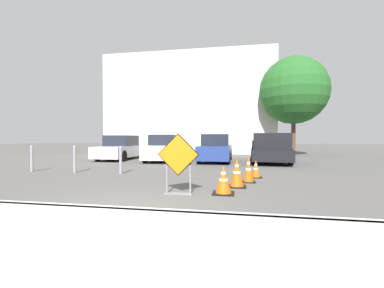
{
  "coord_description": "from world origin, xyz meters",
  "views": [
    {
      "loc": [
        2.32,
        -4.25,
        1.39
      ],
      "look_at": [
        -0.5,
        11.42,
        1.0
      ],
      "focal_mm": 24.0,
      "sensor_mm": 36.0,
      "label": 1
    }
  ],
  "objects_px": {
    "traffic_cone_third": "(248,169)",
    "bollard_second": "(75,158)",
    "pickup_truck": "(270,149)",
    "parked_car_third": "(216,149)",
    "bollard_nearest": "(121,159)",
    "parked_car_second": "(164,149)",
    "bollard_third": "(32,158)",
    "parked_car_nearest": "(121,148)",
    "traffic_cone_second": "(237,173)",
    "road_closed_sign": "(178,160)",
    "traffic_cone_fourth": "(256,169)",
    "traffic_cone_nearest": "(223,180)"
  },
  "relations": [
    {
      "from": "traffic_cone_second",
      "to": "parked_car_third",
      "type": "distance_m",
      "value": 7.83
    },
    {
      "from": "traffic_cone_nearest",
      "to": "parked_car_nearest",
      "type": "xyz_separation_m",
      "value": [
        -7.09,
        9.13,
        0.36
      ]
    },
    {
      "from": "parked_car_third",
      "to": "bollard_nearest",
      "type": "xyz_separation_m",
      "value": [
        -3.14,
        -5.87,
        -0.16
      ]
    },
    {
      "from": "traffic_cone_second",
      "to": "pickup_truck",
      "type": "height_order",
      "value": "pickup_truck"
    },
    {
      "from": "traffic_cone_third",
      "to": "bollard_second",
      "type": "xyz_separation_m",
      "value": [
        -6.69,
        1.0,
        0.17
      ]
    },
    {
      "from": "traffic_cone_nearest",
      "to": "parked_car_nearest",
      "type": "bearing_deg",
      "value": 127.83
    },
    {
      "from": "traffic_cone_nearest",
      "to": "pickup_truck",
      "type": "relative_size",
      "value": 0.13
    },
    {
      "from": "parked_car_second",
      "to": "road_closed_sign",
      "type": "bearing_deg",
      "value": 104.52
    },
    {
      "from": "parked_car_second",
      "to": "bollard_nearest",
      "type": "distance_m",
      "value": 5.73
    },
    {
      "from": "parked_car_second",
      "to": "pickup_truck",
      "type": "xyz_separation_m",
      "value": [
        6.14,
        -0.02,
        0.02
      ]
    },
    {
      "from": "pickup_truck",
      "to": "bollard_second",
      "type": "relative_size",
      "value": 4.98
    },
    {
      "from": "traffic_cone_fourth",
      "to": "pickup_truck",
      "type": "xyz_separation_m",
      "value": [
        1.16,
        5.71,
        0.44
      ]
    },
    {
      "from": "bollard_nearest",
      "to": "traffic_cone_second",
      "type": "bearing_deg",
      "value": -22.85
    },
    {
      "from": "traffic_cone_second",
      "to": "bollard_second",
      "type": "distance_m",
      "value": 6.61
    },
    {
      "from": "road_closed_sign",
      "to": "bollard_nearest",
      "type": "bearing_deg",
      "value": 134.17
    },
    {
      "from": "parked_car_nearest",
      "to": "bollard_third",
      "type": "bearing_deg",
      "value": 81.89
    },
    {
      "from": "parked_car_second",
      "to": "bollard_third",
      "type": "height_order",
      "value": "parked_car_second"
    },
    {
      "from": "traffic_cone_second",
      "to": "traffic_cone_third",
      "type": "bearing_deg",
      "value": 67.48
    },
    {
      "from": "bollard_second",
      "to": "parked_car_third",
      "type": "bearing_deg",
      "value": 49.1
    },
    {
      "from": "road_closed_sign",
      "to": "bollard_third",
      "type": "distance_m",
      "value": 7.55
    },
    {
      "from": "parked_car_third",
      "to": "pickup_truck",
      "type": "xyz_separation_m",
      "value": [
        3.06,
        -0.17,
        0.01
      ]
    },
    {
      "from": "bollard_second",
      "to": "traffic_cone_nearest",
      "type": "bearing_deg",
      "value": -25.02
    },
    {
      "from": "road_closed_sign",
      "to": "bollard_third",
      "type": "relative_size",
      "value": 1.39
    },
    {
      "from": "road_closed_sign",
      "to": "traffic_cone_third",
      "type": "bearing_deg",
      "value": 49.85
    },
    {
      "from": "parked_car_nearest",
      "to": "traffic_cone_second",
      "type": "bearing_deg",
      "value": 132.02
    },
    {
      "from": "parked_car_third",
      "to": "bollard_second",
      "type": "height_order",
      "value": "parked_car_third"
    },
    {
      "from": "traffic_cone_fourth",
      "to": "bollard_third",
      "type": "xyz_separation_m",
      "value": [
        -8.93,
        0.01,
        0.27
      ]
    },
    {
      "from": "traffic_cone_third",
      "to": "pickup_truck",
      "type": "distance_m",
      "value": 6.87
    },
    {
      "from": "traffic_cone_nearest",
      "to": "traffic_cone_fourth",
      "type": "bearing_deg",
      "value": 71.02
    },
    {
      "from": "bollard_third",
      "to": "traffic_cone_fourth",
      "type": "bearing_deg",
      "value": -0.05
    },
    {
      "from": "parked_car_nearest",
      "to": "bollard_third",
      "type": "xyz_separation_m",
      "value": [
        -0.88,
        -6.32,
        -0.13
      ]
    },
    {
      "from": "road_closed_sign",
      "to": "traffic_cone_nearest",
      "type": "distance_m",
      "value": 1.22
    },
    {
      "from": "road_closed_sign",
      "to": "traffic_cone_fourth",
      "type": "relative_size",
      "value": 2.44
    },
    {
      "from": "parked_car_third",
      "to": "traffic_cone_second",
      "type": "bearing_deg",
      "value": 99.37
    },
    {
      "from": "traffic_cone_fourth",
      "to": "bollard_second",
      "type": "height_order",
      "value": "bollard_second"
    },
    {
      "from": "traffic_cone_fourth",
      "to": "bollard_third",
      "type": "relative_size",
      "value": 0.57
    },
    {
      "from": "parked_car_nearest",
      "to": "bollard_nearest",
      "type": "height_order",
      "value": "parked_car_nearest"
    },
    {
      "from": "traffic_cone_second",
      "to": "parked_car_third",
      "type": "xyz_separation_m",
      "value": [
        -1.25,
        7.72,
        0.32
      ]
    },
    {
      "from": "parked_car_third",
      "to": "pickup_truck",
      "type": "distance_m",
      "value": 3.06
    },
    {
      "from": "road_closed_sign",
      "to": "traffic_cone_second",
      "type": "xyz_separation_m",
      "value": [
        1.4,
        1.23,
        -0.43
      ]
    },
    {
      "from": "traffic_cone_fourth",
      "to": "parked_car_second",
      "type": "height_order",
      "value": "parked_car_second"
    },
    {
      "from": "pickup_truck",
      "to": "parked_car_nearest",
      "type": "bearing_deg",
      "value": -0.31
    },
    {
      "from": "bollard_third",
      "to": "bollard_nearest",
      "type": "bearing_deg",
      "value": 0.0
    },
    {
      "from": "traffic_cone_nearest",
      "to": "parked_car_second",
      "type": "distance_m",
      "value": 9.44
    },
    {
      "from": "road_closed_sign",
      "to": "traffic_cone_third",
      "type": "xyz_separation_m",
      "value": [
        1.75,
        2.08,
        -0.44
      ]
    },
    {
      "from": "traffic_cone_fourth",
      "to": "bollard_nearest",
      "type": "distance_m",
      "value": 5.04
    },
    {
      "from": "road_closed_sign",
      "to": "parked_car_nearest",
      "type": "xyz_separation_m",
      "value": [
        -6.01,
        9.4,
        -0.14
      ]
    },
    {
      "from": "road_closed_sign",
      "to": "pickup_truck",
      "type": "bearing_deg",
      "value": 69.95
    },
    {
      "from": "traffic_cone_second",
      "to": "traffic_cone_third",
      "type": "xyz_separation_m",
      "value": [
        0.35,
        0.85,
        -0.0
      ]
    },
    {
      "from": "bollard_second",
      "to": "parked_car_nearest",
      "type": "bearing_deg",
      "value": 99.6
    }
  ]
}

